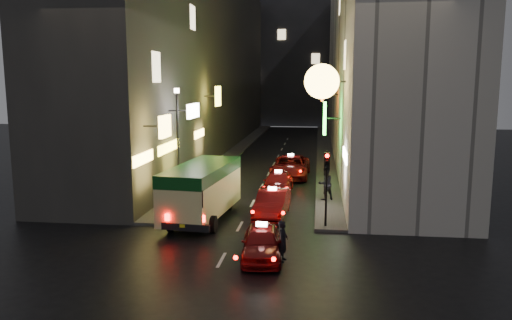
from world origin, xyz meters
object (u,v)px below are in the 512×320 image
at_px(minibus, 202,185).
at_px(taxi_near, 262,240).
at_px(pedestrian_crossing, 283,238).
at_px(lamp_post, 178,136).
at_px(traffic_light, 327,172).

height_order(minibus, taxi_near, minibus).
bearing_deg(minibus, pedestrian_crossing, -49.99).
bearing_deg(lamp_post, pedestrian_crossing, -53.35).
bearing_deg(traffic_light, lamp_post, 151.09).
bearing_deg(taxi_near, minibus, 125.07).
distance_m(taxi_near, lamp_post, 10.74).
relative_size(minibus, pedestrian_crossing, 3.69).
xyz_separation_m(traffic_light, lamp_post, (-8.20, 4.53, 1.04)).
xyz_separation_m(pedestrian_crossing, traffic_light, (1.66, 4.26, 1.80)).
bearing_deg(traffic_light, pedestrian_crossing, -111.33).
height_order(taxi_near, lamp_post, lamp_post).
distance_m(minibus, taxi_near, 6.17).
bearing_deg(taxi_near, traffic_light, 58.49).
bearing_deg(minibus, traffic_light, -8.61).
relative_size(taxi_near, traffic_light, 1.38).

